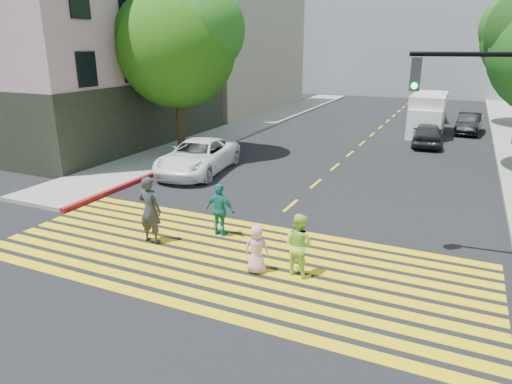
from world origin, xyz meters
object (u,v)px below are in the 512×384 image
Objects in this scene: pedestrian_man at (150,210)px; white_sedan at (198,157)px; pedestrian_child at (257,249)px; white_van at (427,116)px; pedestrian_extra at (220,210)px; dark_car_near at (428,134)px; silver_car at (434,112)px; dark_car_parked at (469,123)px; pedestrian_woman at (298,244)px; tree_left at (178,42)px.

white_sedan is (-2.80, 7.16, -0.26)m from pedestrian_man.
pedestrian_child is 0.23× the size of white_van.
pedestrian_man is 21.96m from white_van.
white_sedan is (-4.41, 5.90, -0.08)m from pedestrian_extra.
dark_car_near is 0.94× the size of silver_car.
dark_car_parked is (4.62, 23.15, 0.02)m from pedestrian_child.
white_van reaches higher than white_sedan.
dark_car_near is at bearing -82.95° from pedestrian_woman.
dark_car_near reaches higher than dark_car_parked.
dark_car_parked is (6.59, 21.47, -0.16)m from pedestrian_extra.
tree_left is 1.99× the size of silver_car.
pedestrian_man is 24.16m from dark_car_parked.
dark_car_near reaches higher than pedestrian_child.
white_sedan is (2.51, -2.63, -4.93)m from tree_left.
tree_left reaches higher than white_sedan.
dark_car_near is (8.89, 10.36, -0.06)m from white_sedan.
pedestrian_woman is at bearing 158.34° from pedestrian_extra.
white_sedan is at bearing 45.41° from dark_car_near.
pedestrian_extra reaches higher than dark_car_parked.
white_sedan reaches higher than dark_car_near.
tree_left is at bearing 30.18° from dark_car_near.
pedestrian_extra is (1.61, 1.25, -0.18)m from pedestrian_man.
pedestrian_man is 1.23× the size of pedestrian_woman.
pedestrian_woman is 17.67m from dark_car_near.
pedestrian_man is 28.43m from silver_car.
dark_car_parked is (2.52, -5.13, 0.04)m from silver_car.
pedestrian_woman reaches higher than dark_car_near.
dark_car_near is at bearing -107.58° from pedestrian_man.
pedestrian_man is 3.62m from pedestrian_child.
dark_car_parked is (8.20, 22.72, -0.34)m from pedestrian_man.
pedestrian_child is (-0.98, -0.34, -0.18)m from pedestrian_woman.
silver_car is (4.07, 26.60, -0.20)m from pedestrian_extra.
pedestrian_child is at bearing -97.73° from dark_car_parked.
dark_car_parked is (11.00, 15.56, -0.08)m from white_sedan.
white_van is at bearing -81.03° from pedestrian_woman.
tree_left is 5.19× the size of pedestrian_woman.
pedestrian_man reaches higher than silver_car.
pedestrian_extra is 26.91m from silver_car.
pedestrian_woman is at bearing -93.77° from white_van.
pedestrian_extra reaches higher than dark_car_near.
pedestrian_woman is 0.30× the size of white_van.
pedestrian_woman is at bearing -95.52° from dark_car_parked.
pedestrian_woman is at bearing 81.06° from dark_car_near.
tree_left is 1.60× the size of white_sedan.
silver_car is (8.48, 20.70, -0.12)m from white_sedan.
dark_car_parked is 2.98m from white_van.
tree_left is at bearing -63.05° from pedestrian_child.
dark_car_near is (11.40, 7.72, -4.99)m from tree_left.
dark_car_near is at bearing -112.03° from pedestrian_child.
pedestrian_man is at bearing -105.73° from white_van.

